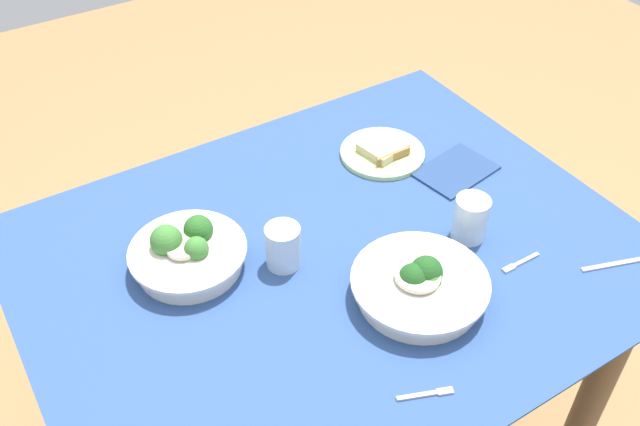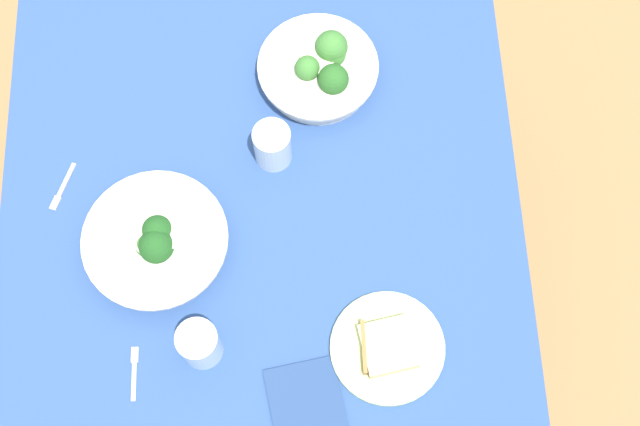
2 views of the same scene
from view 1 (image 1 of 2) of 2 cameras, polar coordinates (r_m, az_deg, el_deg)
name	(u,v)px [view 1 (image 1 of 2)]	position (r m, az deg, el deg)	size (l,w,h in m)	color
dining_table	(332,293)	(1.56, 0.95, -6.44)	(1.24, 0.99, 0.76)	#2D4C84
broccoli_bowl_far	(187,252)	(1.44, -10.70, -3.14)	(0.24, 0.24, 0.10)	silver
broccoli_bowl_near	(420,286)	(1.38, 8.03, -5.82)	(0.27, 0.27, 0.09)	silver
bread_side_plate	(383,152)	(1.72, 5.07, 4.94)	(0.21, 0.21, 0.03)	#B7D684
water_glass_center	(471,218)	(1.51, 12.04, -0.42)	(0.07, 0.07, 0.10)	silver
water_glass_side	(283,246)	(1.42, -2.99, -2.70)	(0.07, 0.07, 0.09)	silver
fork_by_far_bowl	(519,263)	(1.50, 15.76, -3.93)	(0.10, 0.01, 0.00)	#B7B7BC
fork_by_near_bowl	(428,394)	(1.26, 8.69, -14.23)	(0.10, 0.05, 0.00)	#B7B7BC
table_knife_left	(624,262)	(1.57, 23.33, -3.68)	(0.19, 0.01, 0.00)	#B7B7BC
napkin_folded_upper	(456,171)	(1.70, 10.88, 3.37)	(0.18, 0.13, 0.01)	navy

